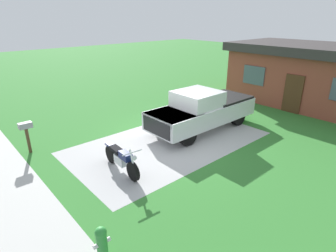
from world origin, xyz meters
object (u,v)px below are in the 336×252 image
mailbox (26,130)px  neighbor_house (315,75)px  fire_hydrant (102,244)px  pickup_truck (203,109)px  motorcycle (121,159)px

mailbox → neighbor_house: (4.46, 14.99, 0.81)m
fire_hydrant → neighbor_house: size_ratio=0.09×
pickup_truck → mailbox: pickup_truck is taller
pickup_truck → neighbor_house: (1.64, 7.98, 0.84)m
fire_hydrant → mailbox: mailbox is taller
motorcycle → fire_hydrant: 3.76m
fire_hydrant → neighbor_house: neighbor_house is taller
pickup_truck → mailbox: 7.55m
motorcycle → mailbox: (-3.60, -1.96, 0.51)m
motorcycle → pickup_truck: (-0.78, 5.05, 0.48)m
neighbor_house → pickup_truck: bearing=-101.6°
motorcycle → mailbox: 4.13m
pickup_truck → fire_hydrant: size_ratio=6.48×
pickup_truck → neighbor_house: neighbor_house is taller
pickup_truck → neighbor_house: size_ratio=0.59×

